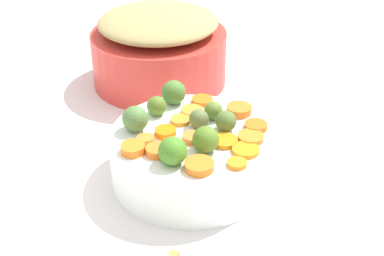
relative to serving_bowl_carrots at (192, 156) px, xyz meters
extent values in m
cube|color=white|center=(-0.01, 0.04, -0.05)|extent=(2.40, 2.40, 0.02)
cylinder|color=white|center=(0.00, 0.00, 0.00)|extent=(0.24, 0.24, 0.08)
cylinder|color=red|center=(0.30, -0.13, 0.01)|extent=(0.27, 0.27, 0.11)
ellipsoid|color=tan|center=(0.30, -0.13, 0.09)|extent=(0.23, 0.23, 0.04)
cylinder|color=orange|center=(-0.10, 0.00, 0.04)|extent=(0.03, 0.03, 0.01)
cylinder|color=orange|center=(0.07, -0.07, 0.04)|extent=(0.05, 0.05, 0.01)
cylinder|color=orange|center=(-0.08, -0.03, 0.04)|extent=(0.04, 0.04, 0.01)
cylinder|color=orange|center=(0.02, 0.03, 0.04)|extent=(0.04, 0.04, 0.01)
cylinder|color=orange|center=(0.04, 0.00, 0.04)|extent=(0.04, 0.04, 0.01)
cylinder|color=orange|center=(0.01, -0.09, 0.04)|extent=(0.05, 0.05, 0.01)
cylinder|color=orange|center=(-0.01, 0.07, 0.04)|extent=(0.03, 0.03, 0.01)
cylinder|color=orange|center=(-0.08, 0.04, 0.04)|extent=(0.06, 0.06, 0.01)
cylinder|color=orange|center=(0.01, 0.09, 0.04)|extent=(0.05, 0.05, 0.01)
cylinder|color=orange|center=(-0.04, -0.09, 0.04)|extent=(0.04, 0.04, 0.01)
cylinder|color=orange|center=(-0.05, -0.02, 0.04)|extent=(0.05, 0.05, 0.01)
cylinder|color=orange|center=(-0.06, -0.06, 0.04)|extent=(0.05, 0.05, 0.01)
cylinder|color=orange|center=(0.05, -0.03, 0.04)|extent=(0.04, 0.04, 0.01)
cylinder|color=orange|center=(0.02, 0.07, 0.04)|extent=(0.03, 0.03, 0.01)
cylinder|color=orange|center=(-0.02, 0.01, 0.04)|extent=(0.04, 0.04, 0.01)
sphere|color=olive|center=(0.02, -0.05, 0.05)|extent=(0.03, 0.03, 0.03)
sphere|color=#537B24|center=(-0.05, 0.01, 0.06)|extent=(0.04, 0.04, 0.04)
sphere|color=#596E3B|center=(0.01, -0.02, 0.05)|extent=(0.03, 0.03, 0.03)
sphere|color=#537626|center=(0.08, 0.01, 0.05)|extent=(0.03, 0.03, 0.03)
sphere|color=#506F30|center=(-0.02, -0.05, 0.05)|extent=(0.03, 0.03, 0.03)
sphere|color=#488725|center=(-0.05, 0.06, 0.06)|extent=(0.04, 0.04, 0.04)
sphere|color=#547D40|center=(0.06, 0.06, 0.06)|extent=(0.04, 0.04, 0.04)
sphere|color=#4B7831|center=(0.09, -0.03, 0.06)|extent=(0.04, 0.04, 0.04)
camera|label=1|loc=(-0.53, 0.37, 0.45)|focal=48.89mm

